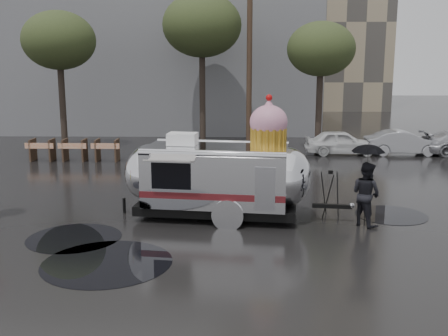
{
  "coord_description": "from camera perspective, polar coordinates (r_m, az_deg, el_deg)",
  "views": [
    {
      "loc": [
        1.93,
        -13.51,
        4.43
      ],
      "look_at": [
        1.53,
        1.24,
        1.46
      ],
      "focal_mm": 42.0,
      "sensor_mm": 36.0,
      "label": 1
    }
  ],
  "objects": [
    {
      "name": "umbrella_black",
      "position": [
        14.7,
        15.4,
        1.17
      ],
      "size": [
        1.11,
        1.11,
        2.31
      ],
      "color": "black",
      "rests_on": "ground"
    },
    {
      "name": "airstream_trailer",
      "position": [
        15.07,
        -0.44,
        -0.68
      ],
      "size": [
        6.75,
        2.81,
        3.65
      ],
      "rotation": [
        0.0,
        0.0,
        -0.12
      ],
      "color": "silver",
      "rests_on": "ground"
    },
    {
      "name": "utility_pole",
      "position": [
        27.51,
        2.78,
        11.77
      ],
      "size": [
        1.6,
        0.28,
        9.0
      ],
      "color": "#473323",
      "rests_on": "ground"
    },
    {
      "name": "person_right",
      "position": [
        14.92,
        15.19,
        -2.74
      ],
      "size": [
        0.89,
        0.97,
        1.78
      ],
      "primitive_type": "imported",
      "rotation": [
        0.0,
        0.0,
        2.21
      ],
      "color": "black",
      "rests_on": "ground"
    },
    {
      "name": "tree_right",
      "position": [
        26.82,
        10.51,
        12.54
      ],
      "size": [
        3.36,
        3.36,
        6.42
      ],
      "color": "#382D26",
      "rests_on": "ground"
    },
    {
      "name": "barricade_row",
      "position": [
        24.94,
        -15.95,
        1.93
      ],
      "size": [
        4.3,
        0.8,
        1.0
      ],
      "color": "#473323",
      "rests_on": "ground"
    },
    {
      "name": "grey_building",
      "position": [
        38.03,
        -7.69,
        14.41
      ],
      "size": [
        22.0,
        12.0,
        13.0
      ],
      "primitive_type": "cube",
      "color": "slate",
      "rests_on": "ground"
    },
    {
      "name": "ground",
      "position": [
        14.34,
        -6.32,
        -6.68
      ],
      "size": [
        120.0,
        120.0,
        0.0
      ],
      "primitive_type": "plane",
      "color": "black",
      "rests_on": "ground"
    },
    {
      "name": "tree_mid",
      "position": [
        28.63,
        -2.42,
        15.2
      ],
      "size": [
        4.2,
        4.2,
        8.03
      ],
      "color": "#382D26",
      "rests_on": "ground"
    },
    {
      "name": "puddles",
      "position": [
        13.96,
        -5.78,
        -7.16
      ],
      "size": [
        11.01,
        9.91,
        0.01
      ],
      "color": "black",
      "rests_on": "ground"
    },
    {
      "name": "tripod",
      "position": [
        15.49,
        11.46,
        -2.38
      ],
      "size": [
        0.54,
        0.58,
        1.4
      ],
      "rotation": [
        0.0,
        0.0,
        0.14
      ],
      "color": "black",
      "rests_on": "ground"
    },
    {
      "name": "tree_left",
      "position": [
        27.99,
        -17.54,
        13.03
      ],
      "size": [
        3.64,
        3.64,
        6.95
      ],
      "color": "#382D26",
      "rests_on": "ground"
    },
    {
      "name": "parked_cars",
      "position": [
        27.59,
        22.46,
        2.79
      ],
      "size": [
        13.2,
        1.9,
        1.5
      ],
      "color": "silver",
      "rests_on": "ground"
    }
  ]
}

